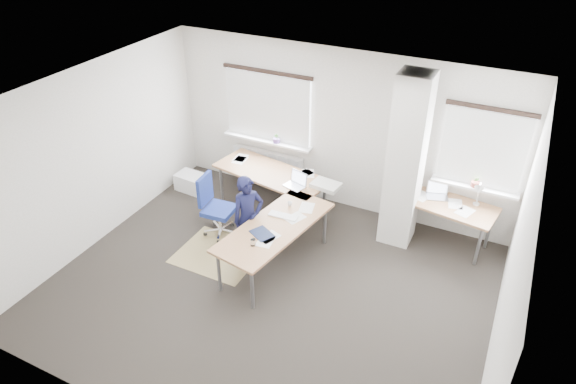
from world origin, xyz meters
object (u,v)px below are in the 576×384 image
at_px(desk_side, 450,206).
at_px(task_chair, 218,218).
at_px(person, 248,217).
at_px(desk_main, 276,199).

height_order(desk_side, task_chair, desk_side).
bearing_deg(person, desk_main, 22.48).
bearing_deg(person, desk_side, -21.49).
height_order(desk_main, task_chair, task_chair).
bearing_deg(task_chair, desk_main, 19.00).
distance_m(desk_side, task_chair, 3.68).
xyz_separation_m(desk_main, task_chair, (-0.88, -0.37, -0.40)).
distance_m(desk_main, person, 0.62).
xyz_separation_m(desk_side, person, (-2.66, -1.62, -0.01)).
height_order(desk_main, desk_side, desk_side).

